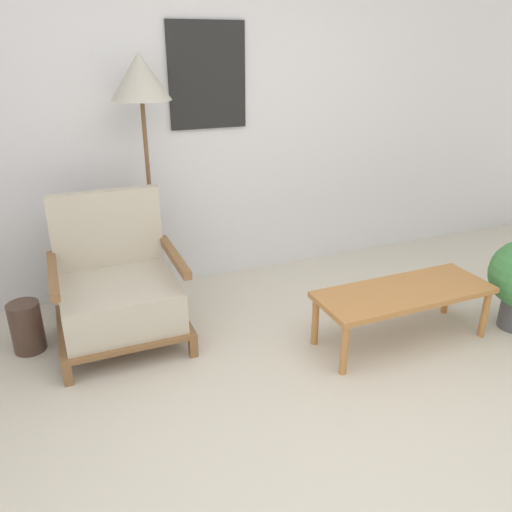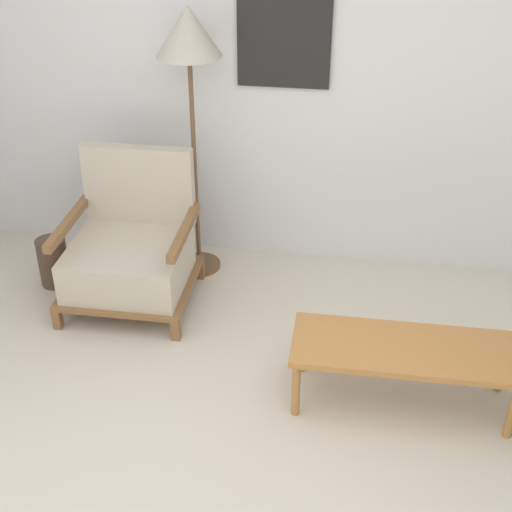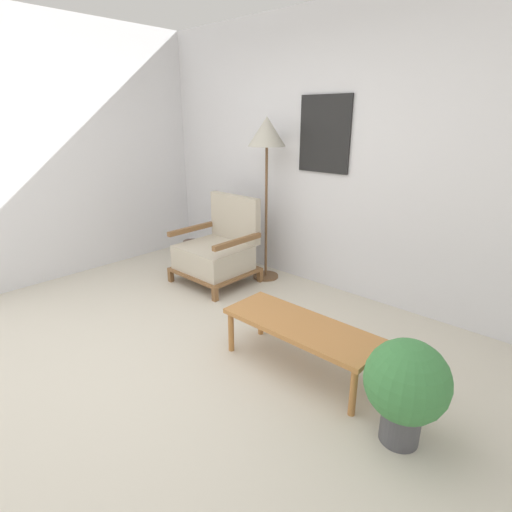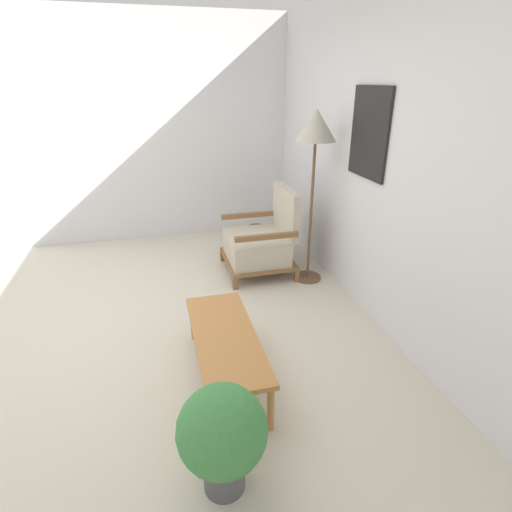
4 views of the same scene
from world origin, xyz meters
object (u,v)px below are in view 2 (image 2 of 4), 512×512
object	(u,v)px
floor_lamp	(189,47)
coffee_table	(405,353)
vase	(53,262)
armchair	(130,252)

from	to	relation	value
floor_lamp	coffee_table	size ratio (longest dim) A/B	1.52
coffee_table	vase	bearing A→B (deg)	160.11
armchair	floor_lamp	size ratio (longest dim) A/B	0.53
vase	floor_lamp	bearing A→B (deg)	20.98
vase	coffee_table	bearing A→B (deg)	-19.89
armchair	vase	bearing A→B (deg)	171.06
armchair	vase	distance (m)	0.59
floor_lamp	vase	xyz separation A→B (m)	(-0.88, -0.34, -1.32)
coffee_table	armchair	bearing A→B (deg)	156.65
armchair	floor_lamp	xyz separation A→B (m)	(0.32, 0.43, 1.14)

